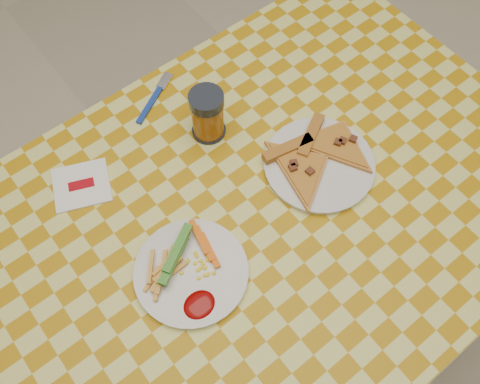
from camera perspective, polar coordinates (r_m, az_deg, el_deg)
name	(u,v)px	position (r m, az deg, el deg)	size (l,w,h in m)	color
ground	(251,313)	(1.80, 1.22, -12.78)	(8.00, 8.00, 0.00)	beige
table	(257,227)	(1.15, 1.86, -3.70)	(1.28, 0.88, 0.76)	silver
plate_left	(191,273)	(1.03, -5.22, -8.56)	(0.21, 0.21, 0.01)	silver
plate_right	(319,165)	(1.14, 8.41, 2.88)	(0.23, 0.23, 0.01)	silver
fries_veggies	(182,266)	(1.02, -6.21, -7.85)	(0.19, 0.17, 0.04)	#E59B48
pizza_slices	(315,156)	(1.14, 8.05, 3.87)	(0.30, 0.26, 0.02)	#C47C3C
drink_glass	(207,115)	(1.14, -3.49, 8.23)	(0.08, 0.08, 0.12)	black
napkin	(82,185)	(1.16, -16.55, 0.71)	(0.15, 0.14, 0.01)	white
fork	(155,97)	(1.25, -9.09, 9.99)	(0.14, 0.09, 0.01)	navy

